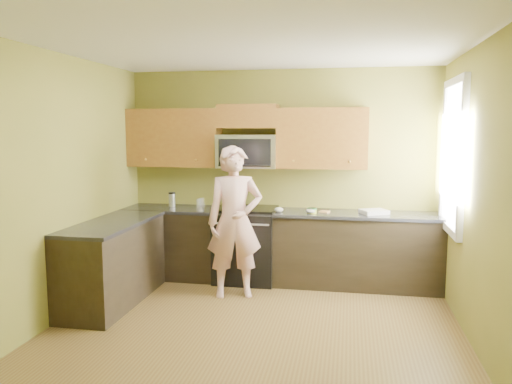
% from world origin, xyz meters
% --- Properties ---
extents(floor, '(4.00, 4.00, 0.00)m').
position_xyz_m(floor, '(0.00, 0.00, 0.00)').
color(floor, brown).
rests_on(floor, ground).
extents(ceiling, '(4.00, 4.00, 0.00)m').
position_xyz_m(ceiling, '(0.00, 0.00, 2.70)').
color(ceiling, white).
rests_on(ceiling, ground).
extents(wall_back, '(4.00, 0.00, 4.00)m').
position_xyz_m(wall_back, '(0.00, 2.00, 1.35)').
color(wall_back, olive).
rests_on(wall_back, ground).
extents(wall_front, '(4.00, 0.00, 4.00)m').
position_xyz_m(wall_front, '(0.00, -2.00, 1.35)').
color(wall_front, olive).
rests_on(wall_front, ground).
extents(wall_left, '(0.00, 4.00, 4.00)m').
position_xyz_m(wall_left, '(-2.00, 0.00, 1.35)').
color(wall_left, olive).
rests_on(wall_left, ground).
extents(wall_right, '(0.00, 4.00, 4.00)m').
position_xyz_m(wall_right, '(2.00, 0.00, 1.35)').
color(wall_right, olive).
rests_on(wall_right, ground).
extents(cabinet_back_run, '(4.00, 0.60, 0.88)m').
position_xyz_m(cabinet_back_run, '(0.00, 1.70, 0.44)').
color(cabinet_back_run, black).
rests_on(cabinet_back_run, floor).
extents(cabinet_left_run, '(0.60, 1.60, 0.88)m').
position_xyz_m(cabinet_left_run, '(-1.70, 0.60, 0.44)').
color(cabinet_left_run, black).
rests_on(cabinet_left_run, floor).
extents(countertop_back, '(4.00, 0.62, 0.04)m').
position_xyz_m(countertop_back, '(0.00, 1.69, 0.90)').
color(countertop_back, black).
rests_on(countertop_back, cabinet_back_run).
extents(countertop_left, '(0.62, 1.60, 0.04)m').
position_xyz_m(countertop_left, '(-1.69, 0.60, 0.90)').
color(countertop_left, black).
rests_on(countertop_left, cabinet_left_run).
extents(stove, '(0.76, 0.65, 0.95)m').
position_xyz_m(stove, '(-0.40, 1.68, 0.47)').
color(stove, black).
rests_on(stove, floor).
extents(microwave, '(0.76, 0.40, 0.42)m').
position_xyz_m(microwave, '(-0.40, 1.80, 1.45)').
color(microwave, silver).
rests_on(microwave, wall_back).
extents(upper_cab_left, '(1.22, 0.33, 0.75)m').
position_xyz_m(upper_cab_left, '(-1.39, 1.83, 1.45)').
color(upper_cab_left, brown).
rests_on(upper_cab_left, wall_back).
extents(upper_cab_right, '(1.12, 0.33, 0.75)m').
position_xyz_m(upper_cab_right, '(0.54, 1.83, 1.45)').
color(upper_cab_right, brown).
rests_on(upper_cab_right, wall_back).
extents(upper_cab_over_mw, '(0.76, 0.33, 0.30)m').
position_xyz_m(upper_cab_over_mw, '(-0.40, 1.83, 2.10)').
color(upper_cab_over_mw, brown).
rests_on(upper_cab_over_mw, wall_back).
extents(window, '(0.06, 1.06, 1.66)m').
position_xyz_m(window, '(1.98, 1.20, 1.65)').
color(window, white).
rests_on(window, wall_right).
extents(woman, '(0.74, 0.60, 1.75)m').
position_xyz_m(woman, '(-0.41, 1.07, 0.88)').
color(woman, '#CC7166').
rests_on(woman, floor).
extents(frying_pan, '(0.34, 0.46, 0.05)m').
position_xyz_m(frying_pan, '(-0.43, 1.44, 0.95)').
color(frying_pan, black).
rests_on(frying_pan, stove).
extents(butter_tub, '(0.13, 0.13, 0.08)m').
position_xyz_m(butter_tub, '(0.44, 1.57, 0.92)').
color(butter_tub, '#CAD738').
rests_on(butter_tub, countertop_back).
extents(toast_slice, '(0.14, 0.14, 0.01)m').
position_xyz_m(toast_slice, '(0.59, 1.69, 0.93)').
color(toast_slice, '#B27F47').
rests_on(toast_slice, countertop_back).
extents(napkin_a, '(0.11, 0.12, 0.06)m').
position_xyz_m(napkin_a, '(0.04, 1.58, 0.95)').
color(napkin_a, silver).
rests_on(napkin_a, countertop_back).
extents(napkin_b, '(0.13, 0.14, 0.07)m').
position_xyz_m(napkin_b, '(0.43, 1.56, 0.95)').
color(napkin_b, silver).
rests_on(napkin_b, countertop_back).
extents(dish_towel, '(0.38, 0.35, 0.05)m').
position_xyz_m(dish_towel, '(1.19, 1.67, 0.95)').
color(dish_towel, silver).
rests_on(dish_towel, countertop_back).
extents(travel_mug, '(0.11, 0.11, 0.19)m').
position_xyz_m(travel_mug, '(-1.42, 1.78, 0.92)').
color(travel_mug, silver).
rests_on(travel_mug, countertop_back).
extents(glass_a, '(0.09, 0.09, 0.12)m').
position_xyz_m(glass_a, '(-1.02, 1.80, 0.98)').
color(glass_a, silver).
rests_on(glass_a, countertop_back).
extents(glass_b, '(0.07, 0.07, 0.12)m').
position_xyz_m(glass_b, '(-1.03, 1.72, 0.98)').
color(glass_b, silver).
rests_on(glass_b, countertop_back).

